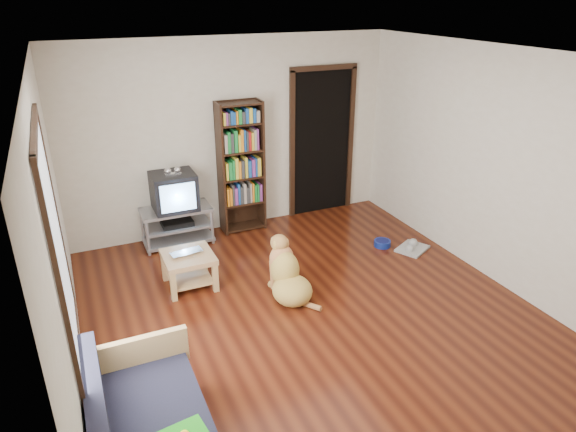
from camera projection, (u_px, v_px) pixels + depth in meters
name	position (u px, v px, depth m)	size (l,w,h in m)	color
ground	(314.00, 316.00, 5.34)	(5.00, 5.00, 0.00)	#511F0E
ceiling	(320.00, 56.00, 4.29)	(5.00, 5.00, 0.00)	white
wall_back	(233.00, 137.00, 6.91)	(4.50, 4.50, 0.00)	beige
wall_front	(530.00, 361.00, 2.73)	(4.50, 4.50, 0.00)	beige
wall_left	(58.00, 244.00, 3.98)	(5.00, 5.00, 0.00)	beige
wall_right	(498.00, 169.00, 5.66)	(5.00, 5.00, 0.00)	beige
laptop	(188.00, 255.00, 5.70)	(0.36, 0.23, 0.03)	#BBBBBF
dog_bowl	(382.00, 243.00, 6.78)	(0.22, 0.22, 0.08)	navy
grey_rag	(412.00, 249.00, 6.69)	(0.40, 0.32, 0.03)	#A8A8A8
window	(58.00, 248.00, 3.49)	(0.03, 1.46, 1.70)	white
doorway	(322.00, 139.00, 7.47)	(1.03, 0.05, 2.19)	black
tv_stand	(177.00, 224.00, 6.78)	(0.90, 0.45, 0.50)	#99999E
crt_tv	(173.00, 190.00, 6.61)	(0.55, 0.52, 0.58)	black
bookshelf	(241.00, 161.00, 6.92)	(0.60, 0.30, 1.80)	black
coffee_table	(189.00, 264.00, 5.78)	(0.55, 0.55, 0.40)	tan
dog	(287.00, 276.00, 5.59)	(0.46, 0.83, 0.69)	tan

